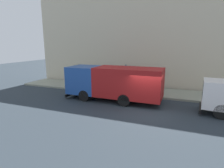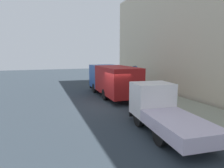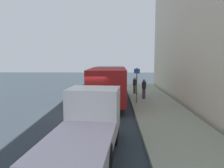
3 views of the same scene
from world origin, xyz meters
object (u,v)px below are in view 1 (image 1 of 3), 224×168
object	(u,v)px
large_utility_truck	(114,82)
street_sign_post	(126,76)
pedestrian_standing	(87,80)
pedestrian_walking	(113,81)

from	to	relation	value
large_utility_truck	street_sign_post	distance (m)	2.22
pedestrian_standing	street_sign_post	size ratio (longest dim) A/B	0.60
pedestrian_walking	street_sign_post	size ratio (longest dim) A/B	0.62
pedestrian_walking	street_sign_post	distance (m)	1.92
pedestrian_standing	street_sign_post	xyz separation A→B (m)	(-0.20, -4.26, 0.73)
large_utility_truck	pedestrian_standing	bearing A→B (deg)	58.78
street_sign_post	pedestrian_walking	bearing A→B (deg)	64.53
large_utility_truck	pedestrian_walking	distance (m)	3.24
large_utility_truck	street_sign_post	bearing A→B (deg)	-9.88
pedestrian_walking	street_sign_post	xyz separation A→B (m)	(-0.77, -1.62, 0.70)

